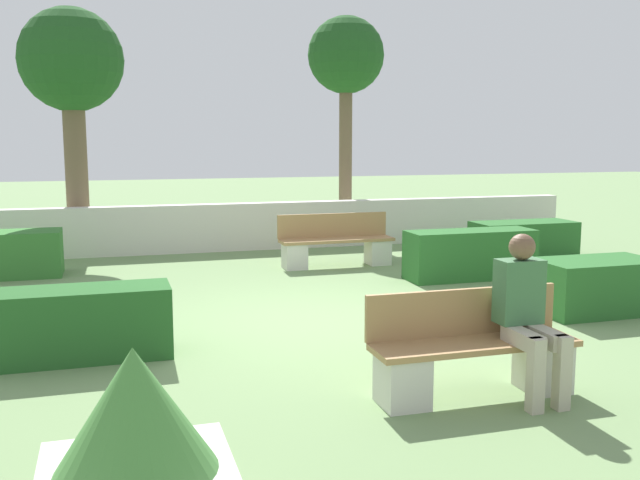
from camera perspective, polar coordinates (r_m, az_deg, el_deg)
ground_plane at (r=8.43m, az=-0.09°, el=-6.58°), size 60.00×60.00×0.00m
perimeter_wall at (r=13.75m, az=-6.82°, el=1.05°), size 14.05×0.30×0.90m
bench_front at (r=6.16m, az=12.13°, el=-9.13°), size 1.76×0.49×0.87m
bench_left_side at (r=11.99m, az=1.30°, el=-0.48°), size 1.93×0.49×0.87m
person_seated_man at (r=6.14m, az=16.22°, el=-5.24°), size 0.38×0.63×1.36m
hedge_block_near_left at (r=9.46m, az=21.25°, el=-3.45°), size 1.50×0.84×0.66m
hedge_block_near_right at (r=7.37m, az=-18.57°, el=-6.36°), size 1.71×0.62×0.70m
hedge_block_mid_right at (r=11.16m, az=11.93°, el=-1.13°), size 2.00×0.63×0.75m
hedge_block_far_left at (r=13.63m, az=15.96°, el=0.13°), size 1.89×0.79×0.62m
tree_leftmost at (r=14.00m, az=-19.26°, el=12.88°), size 1.87×1.87×4.48m
tree_center_left at (r=15.46m, az=2.09°, el=14.11°), size 1.61×1.61×4.68m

